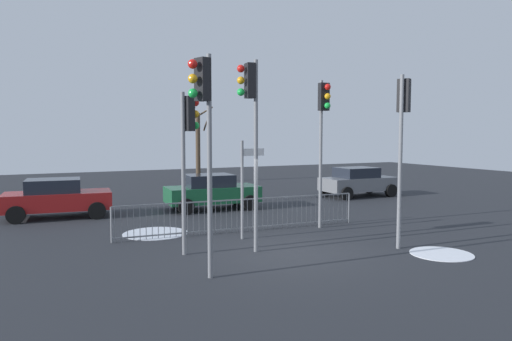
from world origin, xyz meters
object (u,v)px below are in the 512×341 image
at_px(car_green_mid, 212,191).
at_px(car_red_trailing, 57,197).
at_px(traffic_light_foreground_right, 188,136).
at_px(direction_sign_post, 244,184).
at_px(bare_tree_left, 198,145).
at_px(traffic_light_rear_right, 204,116).
at_px(traffic_light_rear_left, 403,122).
at_px(car_grey_near, 358,181).
at_px(traffic_light_mid_right, 251,113).
at_px(traffic_light_mid_left, 323,121).

height_order(car_green_mid, car_red_trailing, same).
distance_m(traffic_light_foreground_right, direction_sign_post, 2.70).
relative_size(direction_sign_post, car_green_mid, 0.76).
height_order(direction_sign_post, bare_tree_left, bare_tree_left).
relative_size(traffic_light_rear_right, bare_tree_left, 0.99).
bearing_deg(traffic_light_rear_right, direction_sign_post, -52.74).
bearing_deg(traffic_light_rear_left, car_green_mid, 167.37).
bearing_deg(bare_tree_left, traffic_light_rear_left, -91.93).
relative_size(traffic_light_rear_right, car_red_trailing, 1.23).
height_order(car_grey_near, bare_tree_left, bare_tree_left).
bearing_deg(car_green_mid, traffic_light_rear_right, -108.03).
height_order(car_green_mid, bare_tree_left, bare_tree_left).
xyz_separation_m(traffic_light_mid_right, car_grey_near, (9.59, 7.84, -2.95)).
relative_size(traffic_light_rear_left, car_grey_near, 1.25).
relative_size(traffic_light_rear_left, traffic_light_rear_right, 0.98).
bearing_deg(car_green_mid, traffic_light_mid_right, -98.97).
bearing_deg(traffic_light_mid_right, car_red_trailing, 34.27).
bearing_deg(traffic_light_foreground_right, direction_sign_post, 95.54).
bearing_deg(direction_sign_post, car_green_mid, 75.90).
distance_m(traffic_light_foreground_right, bare_tree_left, 18.46).
xyz_separation_m(car_green_mid, car_red_trailing, (-5.93, 0.68, 0.00)).
bearing_deg(bare_tree_left, direction_sign_post, -104.08).
distance_m(direction_sign_post, bare_tree_left, 16.92).
distance_m(direction_sign_post, car_green_mid, 5.80).
xyz_separation_m(car_grey_near, car_red_trailing, (-13.98, 0.03, 0.00)).
xyz_separation_m(traffic_light_mid_left, car_red_trailing, (-7.86, 6.03, -2.82)).
distance_m(traffic_light_foreground_right, traffic_light_mid_left, 5.21).
bearing_deg(car_green_mid, traffic_light_rear_left, -71.06).
xyz_separation_m(traffic_light_mid_right, traffic_light_mid_left, (3.48, 1.84, -0.12)).
relative_size(traffic_light_foreground_right, car_grey_near, 1.11).
bearing_deg(traffic_light_foreground_right, traffic_light_mid_right, 49.83).
distance_m(direction_sign_post, car_red_trailing, 8.03).
distance_m(car_red_trailing, bare_tree_left, 13.61).
bearing_deg(traffic_light_mid_right, bare_tree_left, -9.26).
height_order(traffic_light_foreground_right, car_red_trailing, traffic_light_foreground_right).
bearing_deg(car_red_trailing, car_green_mid, -1.40).
distance_m(traffic_light_mid_right, bare_tree_left, 18.57).
relative_size(traffic_light_mid_left, car_green_mid, 1.26).
bearing_deg(traffic_light_mid_right, car_grey_near, -45.59).
bearing_deg(bare_tree_left, traffic_light_mid_left, -94.02).
relative_size(traffic_light_rear_left, car_green_mid, 1.22).
height_order(traffic_light_mid_right, bare_tree_left, traffic_light_mid_right).
xyz_separation_m(traffic_light_foreground_right, traffic_light_mid_right, (1.55, -0.56, 0.61)).
height_order(traffic_light_foreground_right, traffic_light_rear_right, traffic_light_rear_right).
xyz_separation_m(traffic_light_foreground_right, bare_tree_left, (6.16, 17.39, -0.65)).
bearing_deg(car_grey_near, car_green_mid, -175.44).
distance_m(traffic_light_foreground_right, traffic_light_rear_left, 5.84).
relative_size(traffic_light_mid_right, car_grey_near, 1.34).
distance_m(car_green_mid, bare_tree_left, 11.31).
relative_size(traffic_light_mid_left, car_grey_near, 1.29).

